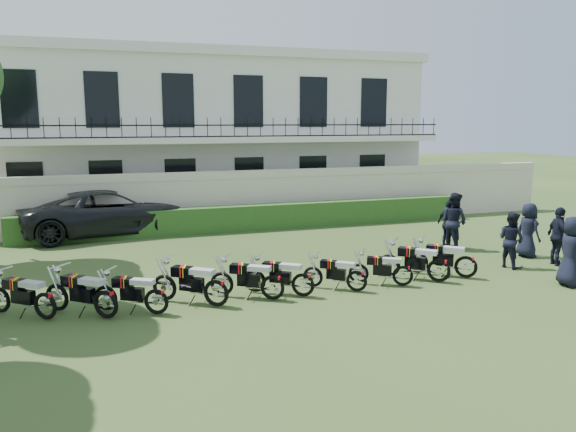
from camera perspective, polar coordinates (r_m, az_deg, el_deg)
name	(u,v)px	position (r m, az deg, el deg)	size (l,w,h in m)	color
ground	(289,281)	(15.29, 0.10, -6.59)	(100.00, 100.00, 0.00)	#2F4B1E
perimeter_wall	(226,199)	(22.63, -6.35, 1.71)	(30.00, 0.35, 2.30)	beige
hedge	(255,218)	(22.19, -3.36, -0.16)	(18.00, 0.60, 1.00)	#183F16
building	(199,132)	(28.27, -9.02, 8.40)	(20.40, 9.60, 7.40)	white
motorcycle_0	(45,299)	(13.31, -23.47, -7.78)	(1.54, 1.24, 1.03)	black
motorcycle_1	(106,297)	(12.91, -18.04, -7.87)	(1.59, 1.34, 1.08)	black
motorcycle_2	(156,295)	(12.89, -13.24, -7.86)	(1.61, 0.99, 0.99)	black
motorcycle_3	(216,287)	(13.14, -7.32, -7.12)	(1.65, 1.29, 1.09)	black
motorcycle_4	(272,282)	(13.53, -1.59, -6.68)	(1.64, 1.10, 1.03)	black
motorcycle_5	(303,279)	(13.78, 1.54, -6.43)	(1.55, 1.13, 1.00)	black
motorcycle_6	(357,276)	(14.29, 7.01, -6.06)	(1.38, 1.12, 0.92)	black
motorcycle_7	(403,271)	(14.96, 11.61, -5.48)	(1.50, 0.91, 0.92)	black
motorcycle_8	(439,265)	(15.50, 15.09, -4.82)	(1.51, 1.40, 1.07)	black
motorcycle_9	(466,261)	(16.10, 17.65, -4.43)	(1.51, 1.36, 1.06)	black
suv	(109,212)	(22.26, -17.76, 0.41)	(2.91, 6.31, 1.75)	black
officer_0	(572,251)	(16.37, 26.85, -3.23)	(0.90, 0.59, 1.85)	black
officer_1	(511,240)	(17.73, 21.71, -2.26)	(0.80, 0.63, 1.66)	black
officer_2	(558,236)	(18.54, 25.77, -1.88)	(1.03, 0.43, 1.76)	black
officer_3	(528,230)	(19.29, 23.21, -1.33)	(0.84, 0.55, 1.73)	black
officer_4	(454,221)	(19.56, 16.51, -0.50)	(0.94, 0.73, 1.93)	black
officer_5	(449,224)	(19.74, 16.02, -0.80)	(0.97, 0.40, 1.65)	black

